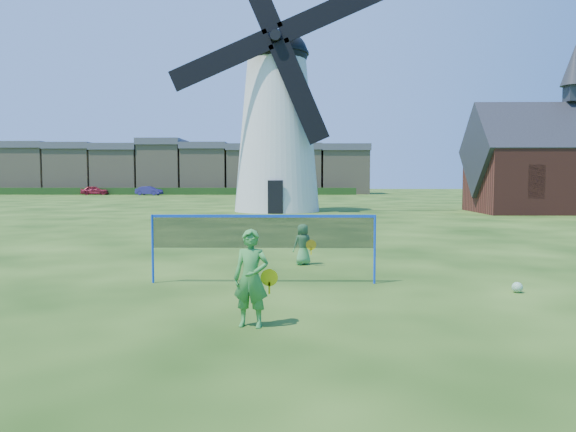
# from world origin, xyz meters

# --- Properties ---
(ground) EXTENTS (220.00, 220.00, 0.00)m
(ground) POSITION_xyz_m (0.00, 0.00, 0.00)
(ground) COLOR black
(ground) RESTS_ON ground
(windmill) EXTENTS (14.36, 6.10, 18.96)m
(windmill) POSITION_xyz_m (-1.00, 26.99, 6.42)
(windmill) COLOR white
(windmill) RESTS_ON ground
(chapel) EXTENTS (13.54, 6.56, 11.45)m
(chapel) POSITION_xyz_m (19.33, 25.69, 3.22)
(chapel) COLOR #5F2A1F
(chapel) RESTS_ON ground
(badminton_net) EXTENTS (5.05, 0.05, 1.55)m
(badminton_net) POSITION_xyz_m (-0.35, 0.20, 1.14)
(badminton_net) COLOR blue
(badminton_net) RESTS_ON ground
(player_girl) EXTENTS (0.74, 0.48, 1.56)m
(player_girl) POSITION_xyz_m (-0.33, -3.38, 0.78)
(player_girl) COLOR #378A3A
(player_girl) RESTS_ON ground
(player_boy) EXTENTS (0.68, 0.55, 1.12)m
(player_boy) POSITION_xyz_m (0.57, 2.83, 0.56)
(player_boy) COLOR #4C9D53
(player_boy) RESTS_ON ground
(play_ball) EXTENTS (0.22, 0.22, 0.22)m
(play_ball) POSITION_xyz_m (4.97, -0.73, 0.11)
(play_ball) COLOR green
(play_ball) RESTS_ON ground
(terraced_houses) EXTENTS (63.58, 8.40, 8.36)m
(terraced_houses) POSITION_xyz_m (-20.43, 72.00, 3.89)
(terraced_houses) COLOR #978565
(terraced_houses) RESTS_ON ground
(hedge) EXTENTS (62.00, 0.80, 1.00)m
(hedge) POSITION_xyz_m (-22.00, 66.00, 0.50)
(hedge) COLOR #193814
(hedge) RESTS_ON ground
(car_left) EXTENTS (3.99, 2.39, 1.27)m
(car_left) POSITION_xyz_m (-28.38, 64.64, 0.64)
(car_left) COLOR maroon
(car_left) RESTS_ON ground
(car_right) EXTENTS (3.99, 2.24, 1.24)m
(car_right) POSITION_xyz_m (-20.22, 63.38, 0.62)
(car_right) COLOR navy
(car_right) RESTS_ON ground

